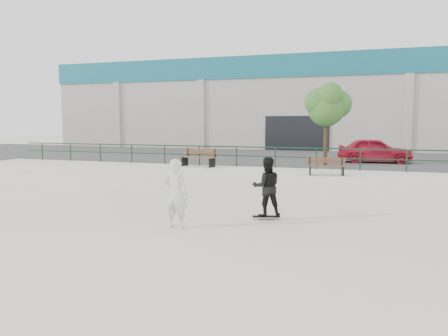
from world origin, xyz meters
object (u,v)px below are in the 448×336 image
(red_car, at_px, (375,150))
(seated_skater, at_px, (176,193))
(tree, at_px, (327,104))
(standing_skater, at_px, (267,187))
(bench_left, at_px, (199,157))
(bench_right, at_px, (326,166))
(skateboard, at_px, (266,217))

(red_car, height_order, seated_skater, red_car)
(tree, distance_m, standing_skater, 11.65)
(bench_left, relative_size, bench_right, 1.22)
(tree, height_order, red_car, tree)
(red_car, relative_size, skateboard, 4.98)
(red_car, bearing_deg, seated_skater, 156.20)
(seated_skater, bearing_deg, tree, -98.51)
(bench_right, xyz_separation_m, seated_skater, (-3.07, -8.62, 0.04))
(bench_left, bearing_deg, standing_skater, -45.65)
(tree, bearing_deg, skateboard, -93.13)
(tree, bearing_deg, bench_right, -84.60)
(skateboard, relative_size, standing_skater, 0.48)
(seated_skater, bearing_deg, standing_skater, -137.04)
(bench_left, relative_size, standing_skater, 1.23)
(tree, relative_size, seated_skater, 2.32)
(standing_skater, relative_size, seated_skater, 0.92)
(standing_skater, bearing_deg, bench_right, -121.52)
(bench_left, bearing_deg, skateboard, -45.65)
(bench_left, height_order, standing_skater, standing_skater)
(tree, xyz_separation_m, skateboard, (-0.62, -11.31, -3.60))
(bench_left, relative_size, red_car, 0.52)
(red_car, height_order, skateboard, red_car)
(bench_left, xyz_separation_m, seated_skater, (3.42, -10.31, -0.04))
(bench_right, height_order, skateboard, bench_right)
(seated_skater, bearing_deg, bench_left, -68.65)
(red_car, relative_size, seated_skater, 2.19)
(skateboard, bearing_deg, seated_skater, -158.30)
(bench_right, bearing_deg, bench_left, 153.37)
(bench_right, bearing_deg, tree, 83.40)
(red_car, bearing_deg, standing_skater, 161.93)
(bench_right, bearing_deg, seated_skater, -121.58)
(tree, distance_m, red_car, 4.18)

